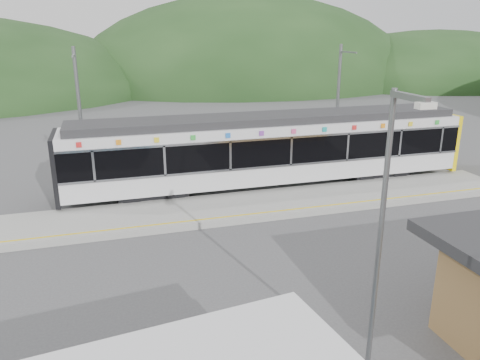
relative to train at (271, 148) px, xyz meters
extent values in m
plane|color=#4C4C4F|center=(-2.01, -6.00, -2.06)|extent=(120.00, 120.00, 0.00)
ellipsoid|color=#1E3D19|center=(13.99, 48.00, -2.06)|extent=(52.00, 39.00, 26.00)
ellipsoid|color=#1E3D19|center=(42.99, 42.00, -2.06)|extent=(44.00, 33.00, 16.00)
cube|color=#9E9E99|center=(-2.01, -2.70, -1.91)|extent=(26.00, 3.20, 0.30)
cube|color=yellow|center=(-2.01, -4.00, -1.76)|extent=(26.00, 0.10, 0.01)
cube|color=black|center=(-6.02, 0.00, -1.76)|extent=(3.20, 2.20, 0.56)
cube|color=black|center=(5.98, 0.00, -1.76)|extent=(3.20, 2.20, 0.56)
cube|color=silver|center=(-0.02, 0.00, -1.02)|extent=(20.00, 2.90, 0.92)
cube|color=black|center=(-0.02, 0.00, 0.16)|extent=(20.00, 2.96, 1.45)
cube|color=silver|center=(-0.02, -1.50, -0.51)|extent=(20.00, 0.05, 0.10)
cube|color=silver|center=(-0.02, -1.50, 0.84)|extent=(20.00, 0.05, 0.10)
cube|color=silver|center=(-0.02, 0.00, 1.11)|extent=(20.00, 2.90, 0.45)
cube|color=#2D2D30|center=(-0.02, 0.00, 1.52)|extent=(19.40, 2.50, 0.36)
cube|color=yellow|center=(10.10, 0.00, -0.16)|extent=(0.24, 2.92, 3.00)
cube|color=black|center=(-10.12, 0.00, -0.16)|extent=(0.20, 2.92, 3.00)
cube|color=silver|center=(-8.52, -1.50, 0.16)|extent=(0.10, 0.05, 1.35)
cube|color=silver|center=(-5.52, -1.50, 0.16)|extent=(0.10, 0.05, 1.35)
cube|color=silver|center=(-2.52, -1.50, 0.16)|extent=(0.10, 0.05, 1.35)
cube|color=silver|center=(0.48, -1.50, 0.16)|extent=(0.10, 0.05, 1.35)
cube|color=silver|center=(3.48, -1.50, 0.16)|extent=(0.10, 0.05, 1.35)
cube|color=silver|center=(6.48, -1.50, 0.16)|extent=(0.10, 0.05, 1.35)
cube|color=silver|center=(8.98, -1.50, 0.16)|extent=(0.10, 0.05, 1.35)
cube|color=red|center=(-9.02, -1.49, 1.12)|extent=(0.22, 0.04, 0.22)
cube|color=orange|center=(-7.42, -1.49, 1.12)|extent=(0.22, 0.04, 0.22)
cube|color=yellow|center=(-5.82, -1.49, 1.12)|extent=(0.22, 0.04, 0.22)
cube|color=green|center=(-4.22, -1.49, 1.12)|extent=(0.22, 0.04, 0.22)
cube|color=blue|center=(-2.62, -1.49, 1.12)|extent=(0.22, 0.04, 0.22)
cube|color=purple|center=(-1.02, -1.49, 1.12)|extent=(0.22, 0.04, 0.22)
cube|color=#E54C8C|center=(0.58, -1.49, 1.12)|extent=(0.22, 0.04, 0.22)
cube|color=#19A5A5|center=(2.18, -1.49, 1.12)|extent=(0.22, 0.04, 0.22)
cube|color=red|center=(3.78, -1.49, 1.12)|extent=(0.22, 0.04, 0.22)
cube|color=orange|center=(5.38, -1.49, 1.12)|extent=(0.22, 0.04, 0.22)
cube|color=yellow|center=(6.98, -1.49, 1.12)|extent=(0.22, 0.04, 0.22)
cube|color=green|center=(8.58, -1.49, 1.12)|extent=(0.22, 0.04, 0.22)
cylinder|color=slate|center=(-9.01, 2.60, 1.44)|extent=(0.18, 0.18, 7.00)
cube|color=slate|center=(-9.01, 1.80, 4.54)|extent=(0.08, 1.80, 0.08)
cylinder|color=slate|center=(4.99, 2.60, 1.44)|extent=(0.18, 0.18, 7.00)
cube|color=slate|center=(4.99, 1.80, 4.54)|extent=(0.08, 1.80, 0.08)
cylinder|color=slate|center=(-2.46, -13.45, 1.23)|extent=(0.12, 0.12, 6.59)
cube|color=slate|center=(-2.46, -13.94, 4.42)|extent=(0.14, 1.10, 0.12)
cube|color=silver|center=(-2.46, -14.43, 4.33)|extent=(0.35, 0.18, 0.12)
camera|label=1|loc=(-8.02, -21.46, 5.58)|focal=35.00mm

